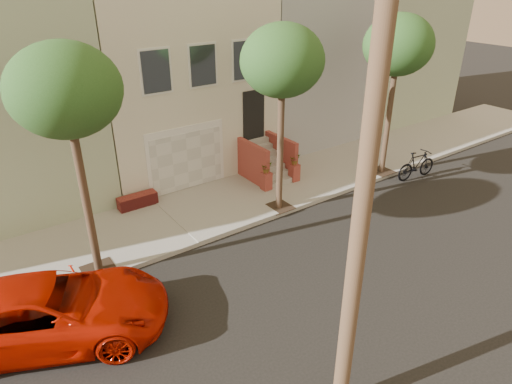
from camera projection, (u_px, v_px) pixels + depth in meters
ground at (335, 274)px, 12.96m from camera, size 90.00×90.00×0.00m
sidewalk at (234, 201)px, 16.83m from camera, size 40.00×3.70×0.15m
house_row at (159, 77)px, 19.50m from camera, size 33.10×11.70×7.00m
tree_left at (65, 92)px, 10.61m from camera, size 2.70×2.57×6.30m
tree_mid at (282, 62)px, 13.98m from camera, size 2.70×2.57×6.30m
tree_right at (398, 46)px, 16.82m from camera, size 2.70×2.57×6.30m
pickup_truck at (48, 311)px, 10.45m from camera, size 6.00×4.52×1.51m
motorcycle at (417, 165)px, 18.58m from camera, size 2.05×0.77×1.20m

